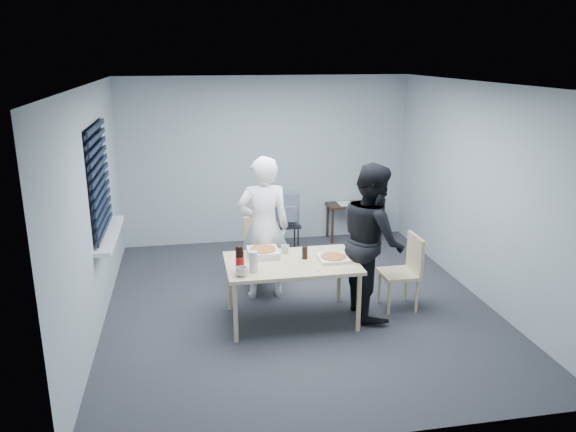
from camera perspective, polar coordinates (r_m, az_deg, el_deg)
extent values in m
plane|color=#2C2D32|center=(6.87, 1.00, -8.93)|extent=(5.00, 5.00, 0.00)
plane|color=white|center=(6.23, 1.12, 13.27)|extent=(5.00, 5.00, 0.00)
plane|color=#A4AFB5|center=(8.83, -2.20, 5.65)|extent=(4.50, 0.00, 4.50)
plane|color=#A4AFB5|center=(4.14, 8.02, -7.05)|extent=(4.50, 0.00, 4.50)
plane|color=#A4AFB5|center=(6.38, -19.15, 0.60)|extent=(0.00, 5.00, 5.00)
plane|color=#A4AFB5|center=(7.21, 18.87, 2.35)|extent=(0.00, 5.00, 5.00)
plane|color=black|center=(6.71, -18.75, 3.57)|extent=(0.00, 1.30, 1.30)
cube|color=black|center=(6.70, -18.50, 3.58)|extent=(0.04, 1.30, 1.25)
cube|color=silver|center=(6.87, -17.63, -1.81)|extent=(0.18, 1.42, 0.05)
cube|color=beige|center=(6.23, 0.35, -4.81)|extent=(1.45, 0.92, 0.04)
cylinder|color=beige|center=(5.92, -5.35, -9.77)|extent=(0.05, 0.05, 0.67)
cylinder|color=beige|center=(6.65, -6.00, -6.78)|extent=(0.05, 0.05, 0.67)
cylinder|color=beige|center=(6.16, 7.21, -8.74)|extent=(0.05, 0.05, 0.67)
cylinder|color=beige|center=(6.86, 5.20, -5.99)|extent=(0.05, 0.05, 0.67)
cube|color=beige|center=(7.22, -2.64, -3.97)|extent=(0.42, 0.42, 0.04)
cube|color=beige|center=(7.32, -2.87, -1.70)|extent=(0.42, 0.04, 0.44)
cylinder|color=beige|center=(7.13, -3.79, -6.21)|extent=(0.03, 0.03, 0.41)
cylinder|color=beige|center=(7.44, -4.10, -5.22)|extent=(0.03, 0.03, 0.41)
cylinder|color=beige|center=(7.17, -1.07, -6.03)|extent=(0.03, 0.03, 0.41)
cylinder|color=beige|center=(7.48, -1.50, -5.06)|extent=(0.03, 0.03, 0.41)
cube|color=beige|center=(6.74, 11.18, -5.79)|extent=(0.42, 0.42, 0.04)
cube|color=beige|center=(6.73, 12.80, -3.75)|extent=(0.04, 0.42, 0.44)
cylinder|color=beige|center=(6.62, 10.22, -8.26)|extent=(0.03, 0.03, 0.41)
cylinder|color=beige|center=(6.92, 9.24, -7.12)|extent=(0.03, 0.03, 0.41)
cylinder|color=beige|center=(6.75, 12.95, -7.96)|extent=(0.03, 0.03, 0.41)
cylinder|color=beige|center=(7.03, 11.87, -6.86)|extent=(0.03, 0.03, 0.41)
imported|color=white|center=(6.79, -2.49, -1.23)|extent=(0.65, 0.42, 1.77)
imported|color=black|center=(6.42, 8.55, -2.44)|extent=(0.47, 0.86, 1.77)
cube|color=#362317|center=(9.09, 6.78, 1.14)|extent=(0.89, 0.39, 0.04)
cylinder|color=#362317|center=(8.92, 4.54, -1.07)|extent=(0.04, 0.04, 0.55)
cylinder|color=#362317|center=(9.21, 4.04, -0.50)|extent=(0.04, 0.04, 0.55)
cylinder|color=#362317|center=(9.15, 9.43, -0.79)|extent=(0.04, 0.04, 0.55)
cylinder|color=#362317|center=(9.44, 8.79, -0.24)|extent=(0.04, 0.04, 0.55)
cube|color=black|center=(8.30, -0.08, -0.90)|extent=(0.36, 0.36, 0.04)
cylinder|color=black|center=(8.23, -0.85, -2.87)|extent=(0.04, 0.04, 0.45)
cylinder|color=black|center=(8.49, -1.16, -2.27)|extent=(0.04, 0.04, 0.45)
cylinder|color=black|center=(8.28, 1.04, -2.76)|extent=(0.04, 0.04, 0.45)
cylinder|color=black|center=(8.53, 0.67, -2.16)|extent=(0.04, 0.04, 0.45)
cube|color=slate|center=(8.23, -0.08, 0.78)|extent=(0.33, 0.18, 0.47)
cube|color=slate|center=(8.13, 0.08, 0.18)|extent=(0.24, 0.07, 0.22)
cube|color=white|center=(6.39, -2.54, -3.89)|extent=(0.35, 0.35, 0.04)
cube|color=white|center=(6.38, -2.54, -3.58)|extent=(0.35, 0.35, 0.04)
cylinder|color=#CC7F38|center=(6.37, -2.55, -3.37)|extent=(0.29, 0.29, 0.01)
cube|color=white|center=(6.28, 4.61, -4.31)|extent=(0.33, 0.33, 0.03)
cylinder|color=#CC7F38|center=(6.27, 4.61, -4.11)|extent=(0.28, 0.28, 0.01)
imported|color=silver|center=(5.83, -4.72, -5.65)|extent=(0.17, 0.17, 0.10)
imported|color=silver|center=(6.46, -0.30, -3.38)|extent=(0.10, 0.10, 0.09)
cylinder|color=black|center=(6.28, 1.72, -3.74)|extent=(0.07, 0.07, 0.14)
cylinder|color=black|center=(5.91, -4.91, -4.38)|extent=(0.09, 0.09, 0.29)
cylinder|color=red|center=(5.91, -4.91, -4.55)|extent=(0.09, 0.09, 0.10)
cylinder|color=silver|center=(5.92, -3.52, -4.64)|extent=(0.11, 0.11, 0.22)
torus|color=red|center=(5.96, 3.09, -5.60)|extent=(0.06, 0.06, 0.00)
cube|color=white|center=(9.06, 5.85, 1.26)|extent=(0.28, 0.34, 0.01)
cube|color=black|center=(9.18, 8.03, 1.57)|extent=(0.14, 0.10, 0.06)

